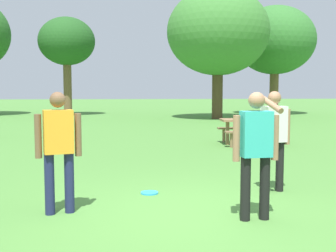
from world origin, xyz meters
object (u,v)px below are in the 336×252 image
at_px(person_catcher, 274,133).
at_px(person_bystander, 256,147).
at_px(person_thrower, 59,144).
at_px(frisbee, 149,193).
at_px(tree_broad_center, 67,42).
at_px(picnic_table_near, 250,126).
at_px(tree_far_right, 218,32).
at_px(tree_slender_mid, 275,41).

bearing_deg(person_catcher, person_bystander, -116.76).
relative_size(person_thrower, frisbee, 5.82).
distance_m(frisbee, tree_broad_center, 21.10).
relative_size(person_bystander, picnic_table_near, 0.94).
bearing_deg(picnic_table_near, person_catcher, -101.76).
distance_m(person_catcher, frisbee, 2.23).
relative_size(person_catcher, tree_broad_center, 0.27).
distance_m(person_bystander, tree_far_right, 18.54).
xyz_separation_m(frisbee, tree_slender_mid, (8.80, 20.18, 4.67)).
bearing_deg(frisbee, person_thrower, -141.61).
relative_size(frisbee, tree_slender_mid, 0.04).
relative_size(person_catcher, frisbee, 5.82).
bearing_deg(tree_slender_mid, person_catcher, -108.54).
bearing_deg(person_bystander, frisbee, 131.08).
bearing_deg(person_catcher, tree_broad_center, 107.11).
height_order(person_bystander, tree_far_right, tree_far_right).
relative_size(tree_far_right, tree_slender_mid, 1.03).
distance_m(tree_broad_center, tree_far_right, 9.39).
height_order(picnic_table_near, tree_slender_mid, tree_slender_mid).
height_order(person_bystander, tree_slender_mid, tree_slender_mid).
bearing_deg(person_catcher, frisbee, 178.48).
relative_size(person_thrower, person_catcher, 1.00).
bearing_deg(person_thrower, frisbee, 38.39).
distance_m(tree_far_right, tree_slender_mid, 5.82).
xyz_separation_m(frisbee, tree_far_right, (4.37, 16.41, 4.68)).
bearing_deg(tree_slender_mid, person_thrower, -115.39).
xyz_separation_m(person_catcher, tree_slender_mid, (6.79, 20.23, 3.72)).
distance_m(person_bystander, tree_broad_center, 22.64).
bearing_deg(tree_far_right, person_catcher, -98.15).
xyz_separation_m(person_catcher, person_bystander, (-0.72, -1.43, -0.02)).
distance_m(picnic_table_near, tree_far_right, 11.49).
bearing_deg(person_bystander, person_thrower, 168.99).
height_order(picnic_table_near, tree_far_right, tree_far_right).
relative_size(picnic_table_near, tree_broad_center, 0.29).
height_order(person_catcher, picnic_table_near, person_catcher).
distance_m(frisbee, picnic_table_near, 6.61).
xyz_separation_m(person_thrower, person_catcher, (3.26, 0.94, 0.02)).
distance_m(person_catcher, tree_slender_mid, 21.66).
relative_size(picnic_table_near, tree_slender_mid, 0.25).
bearing_deg(tree_slender_mid, frisbee, -113.56).
xyz_separation_m(person_thrower, tree_slender_mid, (10.05, 21.17, 3.74)).
bearing_deg(tree_slender_mid, tree_broad_center, 179.97).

